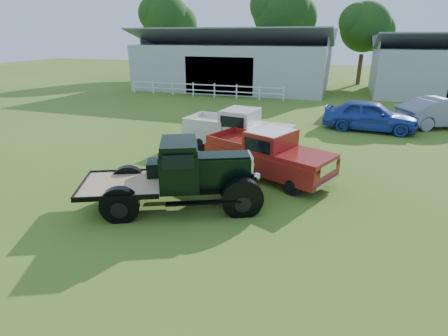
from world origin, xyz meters
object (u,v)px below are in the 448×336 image
(vintage_flatbed, at_px, (176,174))
(misc_car_grey, at_px, (443,113))
(red_pickup, at_px, (268,153))
(misc_car_blue, at_px, (370,115))
(white_pickup, at_px, (238,130))

(vintage_flatbed, height_order, misc_car_grey, vintage_flatbed)
(red_pickup, bearing_deg, misc_car_grey, 76.65)
(misc_car_blue, distance_m, misc_car_grey, 4.61)
(vintage_flatbed, height_order, white_pickup, vintage_flatbed)
(vintage_flatbed, bearing_deg, misc_car_grey, 29.74)
(vintage_flatbed, bearing_deg, red_pickup, 32.87)
(white_pickup, relative_size, misc_car_blue, 1.03)
(white_pickup, relative_size, misc_car_grey, 0.99)
(vintage_flatbed, height_order, red_pickup, vintage_flatbed)
(red_pickup, distance_m, misc_car_blue, 9.53)
(misc_car_grey, bearing_deg, red_pickup, 116.04)
(red_pickup, xyz_separation_m, misc_car_blue, (3.99, 8.65, -0.07))
(vintage_flatbed, height_order, misc_car_blue, vintage_flatbed)
(red_pickup, distance_m, white_pickup, 3.44)
(misc_car_grey, bearing_deg, misc_car_blue, 90.48)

